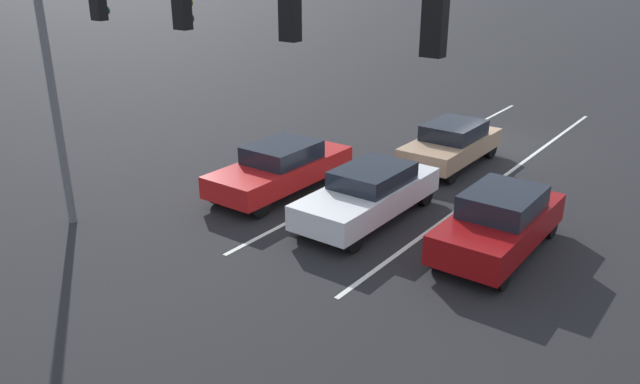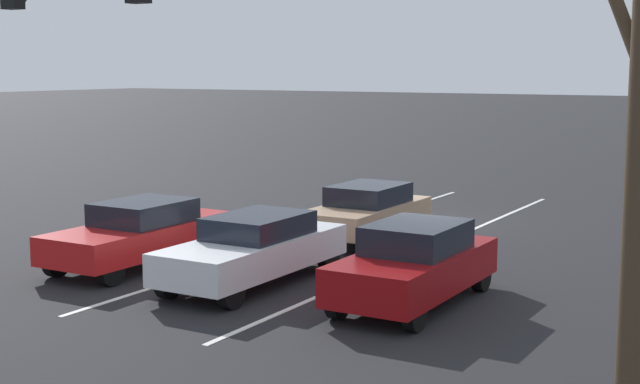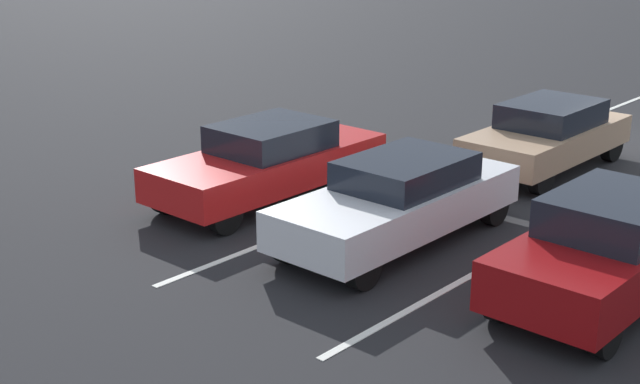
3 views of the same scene
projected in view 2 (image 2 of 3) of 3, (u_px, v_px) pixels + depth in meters
ground_plane at (427, 222)px, 25.47m from camera, size 240.00×240.00×0.00m
lane_stripe_left_divider at (434, 246)px, 21.95m from camera, size 0.12×18.37×0.01m
lane_stripe_center_divider at (322, 234)px, 23.56m from camera, size 0.12×18.37×0.01m
car_white_midlane_front at (255, 248)px, 18.09m from camera, size 1.73×4.71×1.41m
car_red_rightlane_front at (143, 232)px, 19.84m from camera, size 1.80×4.78×1.44m
car_maroon_leftlane_front at (415, 263)px, 16.52m from camera, size 1.73×4.26×1.52m
car_tan_midlane_second at (367, 211)px, 22.72m from camera, size 1.76×4.26×1.41m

